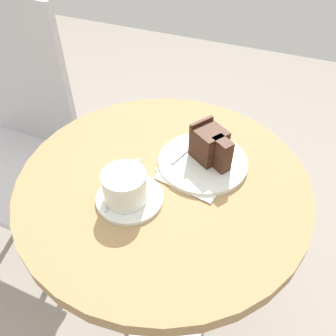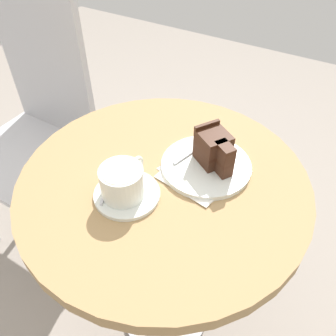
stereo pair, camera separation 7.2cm
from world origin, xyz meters
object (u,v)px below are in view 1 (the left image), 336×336
(coffee_cup, at_px, (125,185))
(fork, at_px, (195,143))
(saucer, at_px, (130,198))
(cake_plate, at_px, (203,162))
(cake_slice, at_px, (210,145))
(cafe_chair, at_px, (16,127))
(teaspoon, at_px, (107,190))
(napkin, at_px, (200,169))

(coffee_cup, distance_m, fork, 0.23)
(saucer, xyz_separation_m, fork, (0.21, -0.07, 0.01))
(cake_plate, distance_m, fork, 0.06)
(cake_slice, height_order, cafe_chair, cafe_chair)
(cafe_chair, bearing_deg, cake_slice, -4.73)
(coffee_cup, relative_size, teaspoon, 1.41)
(cake_slice, bearing_deg, cafe_chair, 83.38)
(saucer, height_order, teaspoon, teaspoon)
(saucer, distance_m, napkin, 0.18)
(cake_plate, relative_size, napkin, 1.04)
(saucer, distance_m, teaspoon, 0.05)
(cake_slice, bearing_deg, coffee_cup, 144.94)
(fork, bearing_deg, cake_plate, -125.70)
(teaspoon, relative_size, napkin, 0.44)
(cake_slice, bearing_deg, teaspoon, 135.85)
(napkin, distance_m, cafe_chair, 0.69)
(coffee_cup, relative_size, cafe_chair, 0.13)
(coffee_cup, height_order, cake_plate, coffee_cup)
(cake_slice, height_order, fork, cake_slice)
(saucer, relative_size, fork, 0.99)
(saucer, relative_size, coffee_cup, 1.15)
(teaspoon, height_order, napkin, teaspoon)
(saucer, xyz_separation_m, teaspoon, (-0.00, 0.05, 0.01))
(coffee_cup, xyz_separation_m, cafe_chair, (0.26, 0.55, -0.19))
(cake_plate, distance_m, cafe_chair, 0.69)
(saucer, relative_size, cake_slice, 1.31)
(cake_slice, xyz_separation_m, cafe_chair, (0.08, 0.67, -0.19))
(coffee_cup, distance_m, cafe_chair, 0.63)
(cake_plate, bearing_deg, saucer, 145.94)
(coffee_cup, height_order, napkin, coffee_cup)
(saucer, relative_size, teaspoon, 1.61)
(saucer, bearing_deg, fork, -19.10)
(saucer, bearing_deg, cafe_chair, 65.48)
(fork, relative_size, napkin, 0.72)
(napkin, bearing_deg, coffee_cup, 142.23)
(fork, distance_m, cafe_chair, 0.65)
(saucer, height_order, cake_plate, cake_plate)
(cafe_chair, bearing_deg, cake_plate, -5.98)
(coffee_cup, distance_m, cake_slice, 0.22)
(coffee_cup, relative_size, napkin, 0.62)
(cake_slice, relative_size, cafe_chair, 0.12)
(cake_plate, bearing_deg, cake_slice, -38.47)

